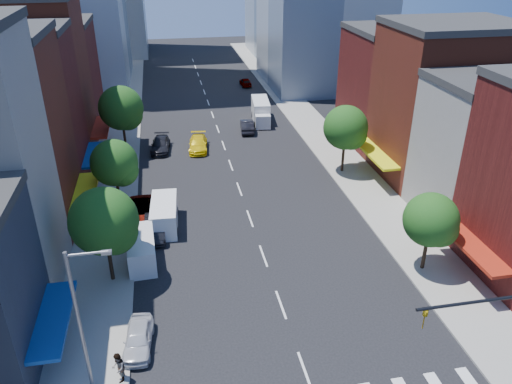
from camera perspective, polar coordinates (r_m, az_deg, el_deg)
ground at (r=30.98m, az=5.60°, el=-19.69°), size 220.00×220.00×0.00m
sidewalk_left at (r=64.48m, az=-15.33°, el=5.73°), size 5.00×120.00×0.15m
sidewalk_right at (r=67.05m, az=6.55°, el=7.35°), size 5.00×120.00×0.15m
bldg_left_3 at (r=53.35m, az=-26.09°, el=7.97°), size 12.00×8.00×15.00m
bldg_left_4 at (r=61.04m, az=-24.53°, el=11.43°), size 12.00×9.00×17.00m
bldg_left_5 at (r=70.51m, az=-22.70°, el=11.91°), size 12.00×10.00×13.00m
bldg_right_1 at (r=47.76m, az=25.68°, el=4.09°), size 12.00×8.00×12.00m
bldg_right_2 at (r=54.30m, az=20.71°, el=9.29°), size 12.00×10.00×15.00m
bldg_right_3 at (r=62.95m, az=16.05°, el=11.31°), size 12.00×10.00×13.00m
streetlight at (r=27.76m, az=-19.30°, el=-13.13°), size 2.25×0.25×9.00m
tree_left_near at (r=36.05m, az=-16.72°, el=-3.49°), size 4.80×4.80×7.30m
tree_left_mid at (r=46.01m, az=-15.69°, el=3.01°), size 4.20×4.20×6.65m
tree_left_far at (r=58.89m, az=-15.01°, el=9.06°), size 5.00×5.00×7.75m
tree_right_near at (r=38.27m, az=19.57°, el=-3.25°), size 4.00×4.00×6.20m
tree_right_far at (r=52.69m, az=10.37°, el=7.06°), size 4.60×4.60×7.20m
parked_car_front at (r=32.51m, az=-13.31°, el=-15.96°), size 2.03×4.24×1.40m
parked_car_second at (r=42.85m, az=-11.49°, el=-4.05°), size 1.70×4.57×1.49m
parked_car_third at (r=45.50m, az=-12.96°, el=-2.20°), size 2.71×5.69×1.57m
parked_car_rear at (r=60.07m, az=-10.85°, el=5.33°), size 2.54×5.25×1.47m
cargo_van_near at (r=39.58m, az=-12.94°, el=-6.52°), size 2.26×5.13×2.15m
cargo_van_far at (r=43.77m, az=-10.44°, el=-2.64°), size 2.48×5.52×2.30m
taxi at (r=59.62m, az=-6.63°, el=5.48°), size 2.64×5.37×1.50m
traffic_car_oncoming at (r=65.21m, az=-1.04°, el=7.60°), size 2.12×4.81×1.53m
traffic_car_far at (r=86.58m, az=-1.22°, el=12.46°), size 1.68×3.98×1.35m
box_truck at (r=68.81m, az=0.55°, el=9.17°), size 2.82×7.27×2.86m
pedestrian_far at (r=30.50m, az=-15.45°, el=-18.78°), size 0.72×0.92×1.89m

